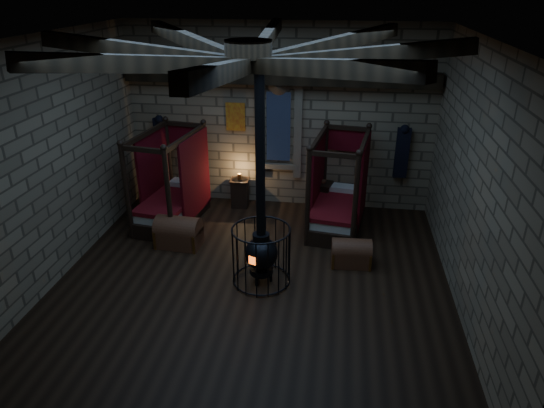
# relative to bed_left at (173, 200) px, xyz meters

# --- Properties ---
(room) EXTENTS (7.02, 7.02, 4.29)m
(room) POSITION_rel_bed_left_xyz_m (2.20, -2.07, 3.24)
(room) COLOR black
(room) RESTS_ON ground
(bed_left) EXTENTS (1.29, 2.08, 2.05)m
(bed_left) POSITION_rel_bed_left_xyz_m (0.00, 0.00, 0.00)
(bed_left) COLOR black
(bed_left) RESTS_ON ground
(bed_right) EXTENTS (1.28, 2.08, 2.05)m
(bed_right) POSITION_rel_bed_left_xyz_m (3.65, 0.23, -0.00)
(bed_right) COLOR black
(bed_right) RESTS_ON ground
(trunk_left) EXTENTS (0.93, 0.63, 0.66)m
(trunk_left) POSITION_rel_bed_left_xyz_m (0.48, -1.09, -0.22)
(trunk_left) COLOR #5B301C
(trunk_left) RESTS_ON ground
(trunk_right) EXTENTS (0.77, 0.51, 0.54)m
(trunk_right) POSITION_rel_bed_left_xyz_m (3.95, -1.32, -0.27)
(trunk_right) COLOR #5B301C
(trunk_right) RESTS_ON ground
(nightstand_left) EXTENTS (0.44, 0.43, 0.83)m
(nightstand_left) POSITION_rel_bed_left_xyz_m (1.32, 0.97, -0.16)
(nightstand_left) COLOR black
(nightstand_left) RESTS_ON ground
(nightstand_right) EXTENTS (0.56, 0.54, 0.82)m
(nightstand_right) POSITION_rel_bed_left_xyz_m (3.26, 0.88, -0.12)
(nightstand_right) COLOR black
(nightstand_right) RESTS_ON ground
(stove) EXTENTS (1.04, 1.04, 4.05)m
(stove) POSITION_rel_bed_left_xyz_m (2.36, -2.13, 0.13)
(stove) COLOR black
(stove) RESTS_ON ground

